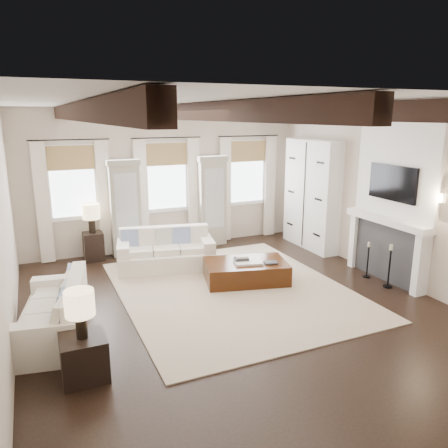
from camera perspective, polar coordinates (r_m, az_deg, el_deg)
name	(u,v)px	position (r m, az deg, el deg)	size (l,w,h in m)	color
ground	(236,308)	(7.22, 1.57, -10.85)	(7.50, 7.50, 0.00)	black
room_shell	(253,182)	(7.77, 3.80, 5.51)	(6.54, 7.54, 3.22)	beige
area_rug	(232,289)	(7.89, 1.10, -8.53)	(3.82, 4.57, 0.02)	#BCAA91
sofa_back	(166,252)	(8.94, -7.61, -3.71)	(2.04, 1.24, 0.82)	white
sofa_left	(57,314)	(6.68, -20.95, -10.95)	(1.16, 1.97, 0.79)	white
ottoman	(246,272)	(8.20, 2.86, -6.25)	(1.49, 0.93, 0.39)	black
tray	(248,262)	(8.07, 3.15, -4.96)	(0.50, 0.38, 0.04)	white
book_lower	(241,259)	(8.11, 2.29, -4.56)	(0.26, 0.20, 0.04)	#262628
book_upper	(242,257)	(8.12, 2.36, -4.29)	(0.22, 0.17, 0.03)	beige
book_loose	(271,263)	(8.08, 6.11, -5.04)	(0.24, 0.18, 0.03)	#262628
side_table_front	(84,357)	(5.63, -17.80, -16.27)	(0.52, 0.52, 0.52)	black
lamp_front	(80,306)	(5.34, -18.33, -10.13)	(0.34, 0.34, 0.59)	black
side_table_back	(94,246)	(9.78, -16.67, -2.80)	(0.40, 0.40, 0.61)	black
lamp_back	(91,213)	(9.60, -16.97, 1.36)	(0.36, 0.36, 0.63)	black
candlestick_near	(389,270)	(8.44, 20.76, -5.59)	(0.16, 0.16, 0.81)	black
candlestick_far	(368,263)	(8.83, 18.25, -4.83)	(0.14, 0.14, 0.70)	black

